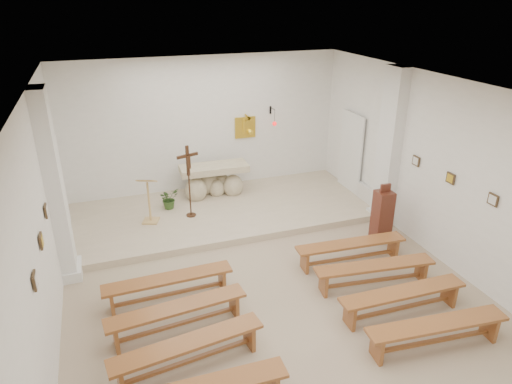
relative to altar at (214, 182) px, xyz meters
name	(u,v)px	position (x,y,z in m)	size (l,w,h in m)	color
ground	(278,300)	(-0.01, -4.38, -0.48)	(7.00, 10.00, 0.00)	tan
wall_left	(38,246)	(-3.50, -4.38, 1.27)	(0.02, 10.00, 3.50)	white
wall_right	(460,180)	(3.48, -4.38, 1.27)	(0.02, 10.00, 3.50)	white
wall_back	(205,127)	(-0.01, 0.61, 1.27)	(7.00, 0.02, 3.50)	white
ceiling	(283,98)	(-0.01, -4.38, 3.01)	(7.00, 10.00, 0.02)	silver
sanctuary_platform	(223,211)	(-0.01, -0.88, -0.41)	(6.98, 3.00, 0.15)	beige
pilaster_left	(55,189)	(-3.38, -2.38, 1.27)	(0.26, 0.55, 3.50)	white
pilaster_right	(389,148)	(3.36, -2.38, 1.27)	(0.26, 0.55, 3.50)	white
gold_wall_relief	(245,127)	(1.04, 0.58, 1.17)	(0.55, 0.04, 0.55)	yellow
sanctuary_lamp	(274,121)	(1.74, 0.33, 1.33)	(0.11, 0.36, 0.44)	black
station_frame_left_front	(35,281)	(-3.48, -5.18, 1.24)	(0.03, 0.20, 0.20)	#41301D
station_frame_left_mid	(41,241)	(-3.48, -4.18, 1.24)	(0.03, 0.20, 0.20)	#41301D
station_frame_left_rear	(46,211)	(-3.48, -3.18, 1.24)	(0.03, 0.20, 0.20)	#41301D
station_frame_right_front	(493,200)	(3.46, -5.18, 1.24)	(0.03, 0.20, 0.20)	#41301D
station_frame_right_mid	(451,178)	(3.46, -4.18, 1.24)	(0.03, 0.20, 0.20)	#41301D
station_frame_right_rear	(416,161)	(3.46, -3.18, 1.24)	(0.03, 0.20, 0.20)	#41301D
radiator_left	(67,245)	(-3.44, -1.68, -0.21)	(0.10, 0.85, 0.52)	silver
radiator_right	(367,197)	(3.42, -1.68, -0.21)	(0.10, 0.85, 0.52)	silver
altar	(214,182)	(0.00, 0.00, 0.00)	(1.70, 0.77, 0.86)	beige
lectern	(149,200)	(-1.72, -0.99, 0.21)	(0.47, 0.43, 1.10)	tan
crucifix_stand	(189,176)	(-0.80, -0.99, 0.64)	(0.50, 0.22, 1.68)	#3E2613
potted_plant	(169,198)	(-1.20, -0.42, -0.08)	(0.45, 0.39, 0.50)	#2F4F1F
donation_pedestal	(382,216)	(2.82, -3.14, 0.08)	(0.36, 0.36, 1.28)	#532017
bench_left_front	(168,283)	(-1.77, -3.75, -0.14)	(2.19, 0.39, 0.46)	brown
bench_right_front	(351,248)	(1.74, -3.75, -0.14)	(2.20, 0.49, 0.46)	brown
bench_left_second	(177,312)	(-1.77, -4.57, -0.14)	(2.20, 0.55, 0.46)	brown
bench_right_second	(374,270)	(1.74, -4.57, -0.14)	(2.21, 0.61, 0.46)	brown
bench_left_third	(188,348)	(-1.77, -5.39, -0.14)	(2.21, 0.63, 0.46)	brown
bench_right_third	(402,297)	(1.74, -5.39, -0.14)	(2.19, 0.40, 0.46)	brown
bench_right_fourth	(436,329)	(1.74, -6.21, -0.14)	(2.20, 0.55, 0.46)	brown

